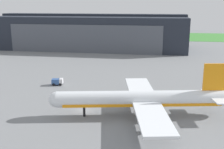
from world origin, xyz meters
The scene contains 5 objects.
ground_plane centered at (0.00, 0.00, 0.00)m, with size 440.00×440.00×0.00m, color slate.
grass_field_strip centered at (0.00, 162.52, 0.04)m, with size 440.00×56.00×0.08m, color #3E8536.
maintenance_hangar centered at (-20.49, 97.41, 9.21)m, with size 105.42×37.89×19.33m.
airliner_near_right centered at (14.13, -0.93, 3.99)m, with size 41.39×37.57×12.22m.
fuel_bowser centered at (-13.86, 19.90, 1.17)m, with size 3.80×3.09×2.09m.
Camera 1 is at (17.16, -62.26, 25.38)m, focal length 45.20 mm.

